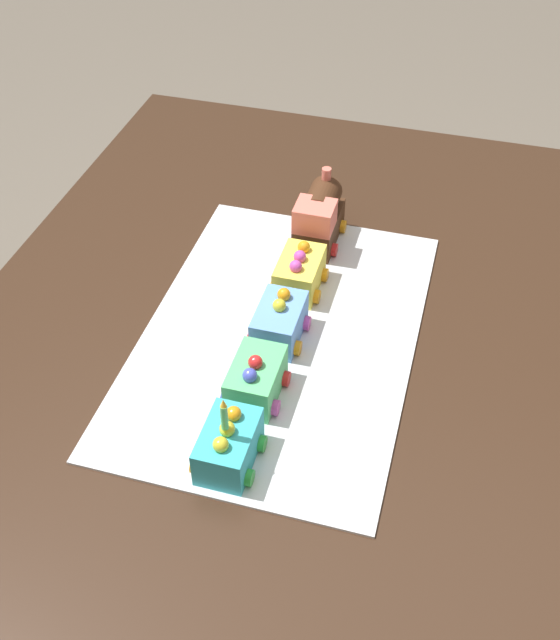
{
  "coord_description": "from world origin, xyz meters",
  "views": [
    {
      "loc": [
        0.77,
        0.21,
        1.55
      ],
      "look_at": [
        -0.02,
        -0.01,
        0.77
      ],
      "focal_mm": 43.12,
      "sensor_mm": 36.0,
      "label": 1
    }
  ],
  "objects_px": {
    "birthday_candle": "(224,414)",
    "cake_car_gondola_lemon": "(299,273)",
    "dining_table": "(283,396)",
    "cake_car_hopper_turquoise": "(228,445)",
    "cake_locomotive": "(319,218)",
    "cake_car_flatbed_sky_blue": "(279,322)",
    "cake_car_caboose_mint_green": "(256,379)"
  },
  "relations": [
    {
      "from": "cake_car_flatbed_sky_blue",
      "to": "cake_locomotive",
      "type": "bearing_deg",
      "value": 180.0
    },
    {
      "from": "cake_car_caboose_mint_green",
      "to": "cake_locomotive",
      "type": "bearing_deg",
      "value": 180.0
    },
    {
      "from": "birthday_candle",
      "to": "cake_car_gondola_lemon",
      "type": "bearing_deg",
      "value": -180.0
    },
    {
      "from": "cake_locomotive",
      "to": "cake_car_flatbed_sky_blue",
      "type": "height_order",
      "value": "cake_locomotive"
    },
    {
      "from": "cake_car_caboose_mint_green",
      "to": "dining_table",
      "type": "bearing_deg",
      "value": 173.72
    },
    {
      "from": "cake_car_caboose_mint_green",
      "to": "birthday_candle",
      "type": "bearing_deg",
      "value": 0.0
    },
    {
      "from": "birthday_candle",
      "to": "cake_car_hopper_turquoise",
      "type": "bearing_deg",
      "value": -180.0
    },
    {
      "from": "cake_car_flatbed_sky_blue",
      "to": "cake_car_gondola_lemon",
      "type": "bearing_deg",
      "value": 180.0
    },
    {
      "from": "birthday_candle",
      "to": "cake_locomotive",
      "type": "bearing_deg",
      "value": -180.0
    },
    {
      "from": "dining_table",
      "to": "cake_car_caboose_mint_green",
      "type": "xyz_separation_m",
      "value": [
        0.1,
        -0.01,
        0.14
      ]
    },
    {
      "from": "cake_car_gondola_lemon",
      "to": "cake_car_caboose_mint_green",
      "type": "bearing_deg",
      "value": 0.0
    },
    {
      "from": "cake_car_caboose_mint_green",
      "to": "cake_car_hopper_turquoise",
      "type": "bearing_deg",
      "value": 0.0
    },
    {
      "from": "cake_locomotive",
      "to": "cake_car_gondola_lemon",
      "type": "bearing_deg",
      "value": 0.0
    },
    {
      "from": "cake_locomotive",
      "to": "cake_car_caboose_mint_green",
      "type": "bearing_deg",
      "value": 0.0
    },
    {
      "from": "dining_table",
      "to": "cake_car_hopper_turquoise",
      "type": "distance_m",
      "value": 0.26
    },
    {
      "from": "cake_car_gondola_lemon",
      "to": "cake_car_hopper_turquoise",
      "type": "xyz_separation_m",
      "value": [
        0.35,
        0.0,
        0.0
      ]
    },
    {
      "from": "cake_locomotive",
      "to": "birthday_candle",
      "type": "height_order",
      "value": "birthday_candle"
    },
    {
      "from": "cake_car_gondola_lemon",
      "to": "cake_car_flatbed_sky_blue",
      "type": "xyz_separation_m",
      "value": [
        0.12,
        0.0,
        -0.0
      ]
    },
    {
      "from": "cake_car_gondola_lemon",
      "to": "cake_car_caboose_mint_green",
      "type": "relative_size",
      "value": 1.0
    },
    {
      "from": "cake_car_hopper_turquoise",
      "to": "birthday_candle",
      "type": "relative_size",
      "value": 1.92
    },
    {
      "from": "cake_car_gondola_lemon",
      "to": "birthday_candle",
      "type": "relative_size",
      "value": 1.92
    },
    {
      "from": "birthday_candle",
      "to": "dining_table",
      "type": "bearing_deg",
      "value": 177.2
    },
    {
      "from": "cake_car_flatbed_sky_blue",
      "to": "birthday_candle",
      "type": "relative_size",
      "value": 1.92
    },
    {
      "from": "cake_car_gondola_lemon",
      "to": "birthday_candle",
      "type": "distance_m",
      "value": 0.37
    },
    {
      "from": "dining_table",
      "to": "cake_car_caboose_mint_green",
      "type": "distance_m",
      "value": 0.17
    },
    {
      "from": "dining_table",
      "to": "birthday_candle",
      "type": "height_order",
      "value": "birthday_candle"
    },
    {
      "from": "cake_car_gondola_lemon",
      "to": "cake_car_hopper_turquoise",
      "type": "height_order",
      "value": "same"
    },
    {
      "from": "cake_car_flatbed_sky_blue",
      "to": "birthday_candle",
      "type": "xyz_separation_m",
      "value": [
        0.24,
        0.0,
        0.07
      ]
    },
    {
      "from": "dining_table",
      "to": "cake_locomotive",
      "type": "relative_size",
      "value": 10.0
    },
    {
      "from": "dining_table",
      "to": "cake_car_hopper_turquoise",
      "type": "bearing_deg",
      "value": -2.88
    },
    {
      "from": "cake_car_hopper_turquoise",
      "to": "birthday_candle",
      "type": "distance_m",
      "value": 0.07
    },
    {
      "from": "cake_locomotive",
      "to": "cake_car_flatbed_sky_blue",
      "type": "distance_m",
      "value": 0.25
    }
  ]
}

